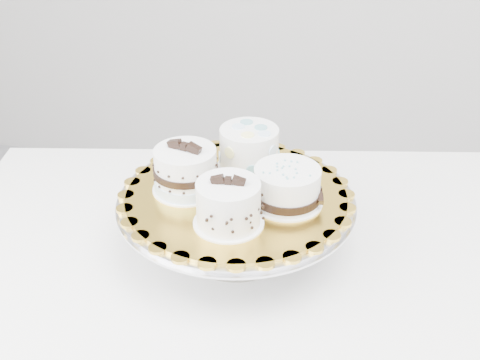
% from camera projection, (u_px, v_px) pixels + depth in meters
% --- Properties ---
extents(table, '(1.28, 0.98, 0.75)m').
position_uv_depth(table, '(262.00, 292.00, 1.09)').
color(table, white).
rests_on(table, floor).
extents(cake_stand, '(0.40, 0.40, 0.11)m').
position_uv_depth(cake_stand, '(236.00, 213.00, 1.02)').
color(cake_stand, gray).
rests_on(cake_stand, table).
extents(cake_board, '(0.45, 0.45, 0.01)m').
position_uv_depth(cake_board, '(236.00, 195.00, 1.00)').
color(cake_board, gold).
rests_on(cake_board, cake_stand).
extents(cake_swirl, '(0.11, 0.11, 0.09)m').
position_uv_depth(cake_swirl, '(228.00, 205.00, 0.91)').
color(cake_swirl, white).
rests_on(cake_swirl, cake_board).
extents(cake_banded, '(0.13, 0.13, 0.09)m').
position_uv_depth(cake_banded, '(186.00, 172.00, 1.00)').
color(cake_banded, white).
rests_on(cake_banded, cake_board).
extents(cake_dots, '(0.13, 0.13, 0.08)m').
position_uv_depth(cake_dots, '(249.00, 148.00, 1.06)').
color(cake_dots, white).
rests_on(cake_dots, cake_board).
extents(cake_ribbon, '(0.13, 0.13, 0.06)m').
position_uv_depth(cake_ribbon, '(288.00, 187.00, 0.97)').
color(cake_ribbon, white).
rests_on(cake_ribbon, cake_board).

